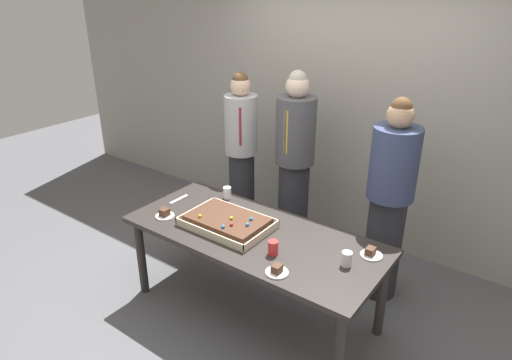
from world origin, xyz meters
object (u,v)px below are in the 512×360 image
Objects in this scene: drink_cup_far_end at (273,248)px; cake_server_utensil at (179,199)px; plated_slice_far_left at (165,214)px; drink_cup_middle at (347,259)px; plated_slice_near_right at (277,271)px; person_serving_front at (295,163)px; person_striped_tie_right at (241,155)px; plated_slice_near_left at (371,253)px; sheet_cake at (227,222)px; party_table at (254,242)px; drink_cup_nearest at (227,193)px; person_green_shirt_behind at (389,201)px.

drink_cup_far_end is 1.14m from cake_server_utensil.
drink_cup_middle is at bearing 9.34° from plated_slice_far_left.
drink_cup_middle reaches higher than plated_slice_near_right.
plated_slice_near_right is 0.09× the size of person_serving_front.
person_striped_tie_right reaches higher than plated_slice_near_right.
plated_slice_near_right is at bearing -126.70° from plated_slice_near_left.
sheet_cake is 1.07m from plated_slice_near_left.
sheet_cake is 4.39× the size of plated_slice_near_left.
party_table is at bearing 16.85° from plated_slice_far_left.
drink_cup_middle is at bearing 20.52° from drink_cup_far_end.
drink_cup_far_end is at bearing -10.78° from cake_server_utensil.
plated_slice_near_left is 1.00× the size of plated_slice_far_left.
cake_server_utensil is at bearing 170.57° from sheet_cake.
drink_cup_nearest reaches higher than plated_slice_near_left.
plated_slice_near_right is 1.15m from drink_cup_nearest.
cake_server_utensil is at bearing 175.77° from party_table.
person_striped_tie_right is (-1.52, 0.07, 0.01)m from person_green_shirt_behind.
plated_slice_far_left is (-0.71, -0.22, 0.10)m from party_table.
plated_slice_near_left is 0.22m from drink_cup_middle.
cake_server_utensil is (-1.66, -0.16, -0.02)m from plated_slice_near_left.
plated_slice_near_right is at bearing 32.81° from person_green_shirt_behind.
person_striped_tie_right reaches higher than drink_cup_far_end.
plated_slice_near_left and plated_slice_near_right have the same top height.
plated_slice_far_left is at bearing -160.62° from sheet_cake.
plated_slice_far_left is (-1.14, 0.10, 0.00)m from plated_slice_near_right.
drink_cup_nearest is 0.06× the size of person_serving_front.
drink_cup_far_end is at bearing 23.09° from person_green_shirt_behind.
drink_cup_nearest is 0.94m from drink_cup_far_end.
plated_slice_far_left reaches higher than cake_server_utensil.
person_serving_front is at bearing 145.05° from plated_slice_near_left.
drink_cup_far_end reaches higher than plated_slice_near_left.
party_table is at bearing 143.02° from plated_slice_near_right.
plated_slice_near_right is (-0.40, -0.54, -0.00)m from plated_slice_near_left.
sheet_cake is at bearing -9.43° from cake_server_utensil.
sheet_cake is 3.29× the size of cake_server_utensil.
plated_slice_near_right is 0.09× the size of person_green_shirt_behind.
drink_cup_far_end is (-0.46, -0.17, 0.00)m from drink_cup_middle.
sheet_cake reaches higher than plated_slice_near_right.
person_striped_tie_right is (-0.56, -0.08, -0.03)m from person_serving_front.
person_serving_front is (-1.08, 0.75, 0.16)m from plated_slice_near_left.
person_green_shirt_behind is (0.92, 0.87, 0.10)m from sheet_cake.
party_table is at bearing 9.74° from person_striped_tie_right.
drink_cup_nearest is at bearing 129.69° from sheet_cake.
person_green_shirt_behind reaches higher than drink_cup_nearest.
party_table is 19.63× the size of drink_cup_far_end.
person_serving_front is at bearing -52.24° from person_green_shirt_behind.
person_serving_front reaches higher than person_striped_tie_right.
plated_slice_near_right reaches higher than cake_server_utensil.
plated_slice_near_right is (0.42, -0.32, 0.10)m from party_table.
person_green_shirt_behind is at bearing 92.40° from drink_cup_middle.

